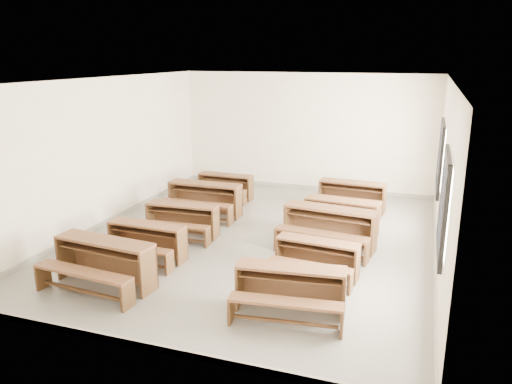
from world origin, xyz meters
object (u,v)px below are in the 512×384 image
(desk_set_0, at_px, (103,260))
(desk_set_8, at_px, (341,214))
(desk_set_2, at_px, (182,218))
(desk_set_7, at_px, (329,225))
(desk_set_6, at_px, (317,256))
(desk_set_3, at_px, (204,197))
(desk_set_1, at_px, (146,239))
(desk_set_4, at_px, (225,185))
(desk_set_9, at_px, (352,194))
(desk_set_5, at_px, (290,287))

(desk_set_0, distance_m, desk_set_8, 4.97)
(desk_set_2, height_order, desk_set_7, desk_set_7)
(desk_set_2, distance_m, desk_set_7, 3.04)
(desk_set_6, bearing_deg, desk_set_3, 147.70)
(desk_set_1, relative_size, desk_set_2, 0.98)
(desk_set_7, height_order, desk_set_8, desk_set_7)
(desk_set_6, distance_m, desk_set_7, 1.37)
(desk_set_4, bearing_deg, desk_set_3, -85.69)
(desk_set_8, xyz_separation_m, desk_set_9, (-0.01, 1.62, 0.01))
(desk_set_9, bearing_deg, desk_set_3, -150.45)
(desk_set_1, bearing_deg, desk_set_4, 94.14)
(desk_set_0, relative_size, desk_set_8, 1.10)
(desk_set_6, relative_size, desk_set_9, 0.90)
(desk_set_1, height_order, desk_set_3, desk_set_3)
(desk_set_0, height_order, desk_set_2, desk_set_0)
(desk_set_6, bearing_deg, desk_set_0, -150.24)
(desk_set_0, bearing_deg, desk_set_5, 7.26)
(desk_set_1, distance_m, desk_set_4, 4.19)
(desk_set_0, height_order, desk_set_4, desk_set_0)
(desk_set_3, xyz_separation_m, desk_set_6, (3.20, -2.43, -0.08))
(desk_set_1, xyz_separation_m, desk_set_3, (-0.07, 2.71, 0.06))
(desk_set_0, bearing_deg, desk_set_6, 30.03)
(desk_set_0, distance_m, desk_set_7, 4.24)
(desk_set_2, height_order, desk_set_9, desk_set_9)
(desk_set_9, bearing_deg, desk_set_5, -86.58)
(desk_set_5, relative_size, desk_set_9, 1.02)
(desk_set_0, relative_size, desk_set_2, 1.17)
(desk_set_6, height_order, desk_set_7, desk_set_7)
(desk_set_6, bearing_deg, desk_set_8, 94.57)
(desk_set_3, xyz_separation_m, desk_set_5, (3.11, -3.80, -0.03))
(desk_set_1, relative_size, desk_set_5, 0.91)
(desk_set_7, xyz_separation_m, desk_set_8, (0.07, 0.95, -0.06))
(desk_set_1, bearing_deg, desk_set_7, 30.03)
(desk_set_4, height_order, desk_set_8, desk_set_8)
(desk_set_2, distance_m, desk_set_9, 4.23)
(desk_set_1, distance_m, desk_set_6, 3.14)
(desk_set_0, height_order, desk_set_3, desk_set_0)
(desk_set_8, bearing_deg, desk_set_7, -87.12)
(desk_set_5, bearing_deg, desk_set_8, 81.87)
(desk_set_7, bearing_deg, desk_set_6, -81.18)
(desk_set_7, bearing_deg, desk_set_2, -166.96)
(desk_set_2, relative_size, desk_set_8, 0.94)
(desk_set_5, height_order, desk_set_6, desk_set_5)
(desk_set_2, relative_size, desk_set_6, 1.05)
(desk_set_6, height_order, desk_set_9, desk_set_9)
(desk_set_4, distance_m, desk_set_7, 4.12)
(desk_set_1, bearing_deg, desk_set_6, 7.04)
(desk_set_8, bearing_deg, desk_set_3, -175.13)
(desk_set_8, bearing_deg, desk_set_6, -83.41)
(desk_set_1, distance_m, desk_set_9, 5.25)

